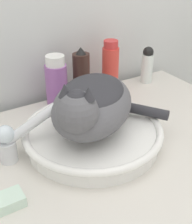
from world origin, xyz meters
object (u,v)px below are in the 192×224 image
at_px(deodorant_stick, 147,65).
at_px(soap_bar, 4,202).
at_px(cat, 92,103).
at_px(shampoo_bottle_tall, 110,68).
at_px(mouthwash_bottle, 56,83).
at_px(faucet, 14,138).
at_px(hairspray_can_black, 81,76).

height_order(deodorant_stick, soap_bar, deodorant_stick).
height_order(cat, soap_bar, cat).
bearing_deg(deodorant_stick, cat, -147.48).
bearing_deg(shampoo_bottle_tall, mouthwash_bottle, 180.00).
xyz_separation_m(cat, faucet, (-0.19, 0.05, -0.06)).
bearing_deg(cat, shampoo_bottle_tall, -174.12).
height_order(cat, faucet, cat).
distance_m(faucet, shampoo_bottle_tall, 0.46).
bearing_deg(deodorant_stick, mouthwash_bottle, 180.00).
distance_m(cat, mouthwash_bottle, 0.25).
bearing_deg(mouthwash_bottle, shampoo_bottle_tall, -0.00).
height_order(cat, shampoo_bottle_tall, cat).
distance_m(cat, shampoo_bottle_tall, 0.33).
bearing_deg(faucet, mouthwash_bottle, 55.31).
bearing_deg(shampoo_bottle_tall, deodorant_stick, 0.00).
bearing_deg(mouthwash_bottle, hairspray_can_black, 0.00).
xyz_separation_m(deodorant_stick, shampoo_bottle_tall, (-0.17, -0.00, 0.02)).
bearing_deg(soap_bar, shampoo_bottle_tall, 34.86).
distance_m(faucet, soap_bar, 0.17).
bearing_deg(hairspray_can_black, deodorant_stick, -0.00).
relative_size(deodorant_stick, mouthwash_bottle, 0.80).
height_order(faucet, hairspray_can_black, hairspray_can_black).
bearing_deg(hairspray_can_black, soap_bar, -137.69).
distance_m(cat, soap_bar, 0.30).
relative_size(cat, hairspray_can_black, 2.01).
distance_m(cat, faucet, 0.21).
relative_size(hairspray_can_black, mouthwash_bottle, 1.06).
relative_size(hairspray_can_black, soap_bar, 2.27).
height_order(hairspray_can_black, mouthwash_bottle, hairspray_can_black).
bearing_deg(mouthwash_bottle, soap_bar, -129.81).
relative_size(deodorant_stick, soap_bar, 1.70).
bearing_deg(soap_bar, deodorant_stick, 27.48).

